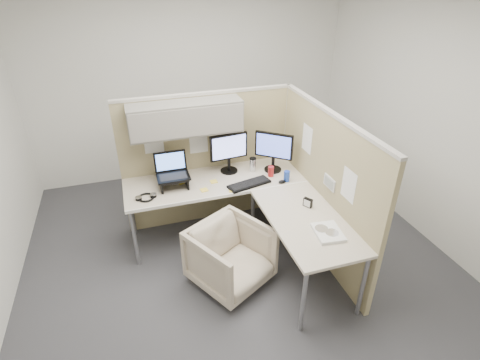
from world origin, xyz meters
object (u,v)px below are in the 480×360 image
object	(u,v)px
desk	(246,199)
office_chair	(231,254)
monitor_left	(229,150)
keyboard	(249,184)

from	to	relation	value
desk	office_chair	xyz separation A→B (m)	(-0.29, -0.42, -0.34)
office_chair	monitor_left	bearing A→B (deg)	45.51
monitor_left	keyboard	world-z (taller)	monitor_left
monitor_left	keyboard	size ratio (longest dim) A/B	0.97
desk	office_chair	world-z (taller)	desk
office_chair	keyboard	distance (m)	0.82
desk	office_chair	distance (m)	0.61
monitor_left	desk	bearing A→B (deg)	-93.64
desk	monitor_left	world-z (taller)	monitor_left
monitor_left	keyboard	bearing A→B (deg)	-77.69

